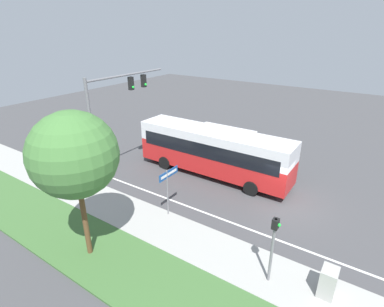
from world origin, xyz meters
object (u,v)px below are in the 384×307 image
bus (213,149)px  pedestrian_signal (273,241)px  signal_gantry (114,106)px  street_sign (168,183)px  utility_cabinet (328,282)px

bus → pedestrian_signal: (-7.51, -7.13, 0.16)m
signal_gantry → street_sign: bearing=-108.1°
pedestrian_signal → utility_cabinet: pedestrian_signal is taller
signal_gantry → street_sign: (-1.94, -5.95, -3.16)m
pedestrian_signal → street_sign: 6.80m
street_sign → signal_gantry: bearing=71.9°
street_sign → bus: bearing=5.0°
bus → street_sign: size_ratio=3.94×
utility_cabinet → signal_gantry: bearing=78.7°
pedestrian_signal → street_sign: pedestrian_signal is taller
street_sign → utility_cabinet: (-1.01, -8.82, -1.35)m
signal_gantry → utility_cabinet: (-2.96, -14.76, -4.52)m
signal_gantry → pedestrian_signal: (-3.53, -12.56, -3.08)m
signal_gantry → street_sign: signal_gantry is taller
bus → utility_cabinet: bearing=-126.6°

